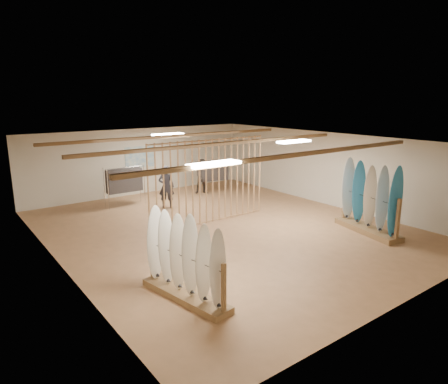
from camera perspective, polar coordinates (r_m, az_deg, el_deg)
floor at (r=12.83m, az=-0.00°, el=-5.22°), size 12.00×12.00×0.00m
ceiling at (r=12.22m, az=-0.00°, el=7.31°), size 12.00×12.00×0.00m
wall_back at (r=17.54m, az=-11.84°, el=4.30°), size 12.00×0.00×12.00m
wall_front at (r=8.61m, az=24.79°, el=-6.18°), size 12.00×0.00×12.00m
wall_left at (r=10.36m, az=-22.78°, el=-2.78°), size 0.00×12.00×12.00m
wall_right at (r=15.90m, az=14.62°, el=3.22°), size 0.00×12.00×12.00m
ceiling_slats at (r=12.23m, az=-0.00°, el=6.94°), size 9.50×6.12×0.10m
light_panels at (r=12.23m, az=-0.00°, el=7.04°), size 1.20×0.35×0.06m
bamboo_partition at (r=13.08m, az=-2.10°, el=1.51°), size 4.45×0.05×2.78m
poster at (r=17.50m, az=-11.84°, el=4.94°), size 1.40×0.03×0.90m
rack_left at (r=8.39m, az=-5.63°, el=-11.05°), size 0.90×2.36×1.86m
rack_right at (r=13.04m, az=20.01°, el=-2.26°), size 1.11×2.41×2.22m
clothing_rack_a at (r=15.63m, az=-14.05°, el=1.62°), size 1.45×0.37×1.55m
clothing_rack_b at (r=17.45m, az=-1.47°, el=3.03°), size 1.31×0.67×1.46m
shopper_a at (r=15.16m, az=-8.25°, el=1.15°), size 0.80×0.74×1.82m
shopper_b at (r=17.22m, az=-3.01°, el=2.55°), size 1.02×0.93×1.71m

